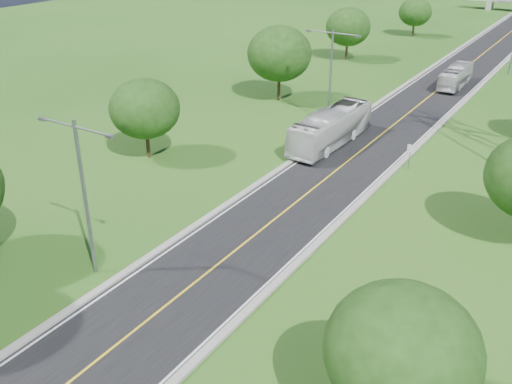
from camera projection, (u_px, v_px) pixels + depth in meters
ground at (427, 99)px, 69.23m from camera, size 260.00×260.00×0.00m
road at (441, 87)px, 73.77m from camera, size 8.00×150.00×0.06m
curb_left at (409, 82)px, 75.79m from camera, size 0.50×150.00×0.22m
curb_right at (475, 92)px, 71.69m from camera, size 0.50×150.00×0.22m
speed_limit_sign at (410, 153)px, 49.31m from camera, size 0.55×0.09×2.40m
streetlight_near_left at (83, 186)px, 33.09m from camera, size 5.90×0.25×10.00m
streetlight_mid_left at (331, 69)px, 58.14m from camera, size 5.90×0.25×10.00m
tree_lb at (145, 109)px, 50.62m from camera, size 6.30×6.30×7.33m
tree_lc at (279, 54)px, 66.43m from camera, size 7.56×7.56×8.79m
tree_ld at (348, 27)px, 85.88m from camera, size 6.72×6.72×7.82m
tree_le at (415, 12)px, 103.17m from camera, size 5.88×5.88×6.84m
tree_ra at (402, 350)px, 22.50m from camera, size 6.30×6.30×7.33m
bus_outbound at (456, 76)px, 73.55m from camera, size 2.45×9.69×2.69m
bus_inbound at (331, 128)px, 54.61m from camera, size 3.31×12.42×3.43m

